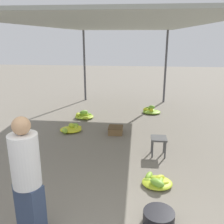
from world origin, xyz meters
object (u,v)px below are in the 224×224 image
Objects in this scene: banana_pile_right_0 at (157,182)px; banana_pile_right_1 at (151,111)px; banana_pile_left_1 at (84,116)px; basin_black at (159,217)px; banana_pile_left_0 at (72,128)px; stool at (159,141)px; vendor_foreground at (27,178)px; crate_near at (116,130)px.

banana_pile_right_1 reaches higher than banana_pile_right_0.
basin_black is at bearing -65.81° from banana_pile_left_1.
banana_pile_left_0 is 3.28m from banana_pile_right_0.
banana_pile_right_0 is 4.37m from banana_pile_right_1.
stool reaches higher than banana_pile_left_0.
banana_pile_right_1 reaches higher than basin_black.
banana_pile_left_0 is 1.14m from banana_pile_left_1.
vendor_foreground is 2.71× the size of banana_pile_left_1.
banana_pile_right_0 is at bearing 87.74° from basin_black.
banana_pile_left_1 reaches higher than basin_black.
basin_black is at bearing -57.67° from banana_pile_left_0.
banana_pile_left_1 is at bearing -160.11° from banana_pile_right_1.
crate_near is (1.13, -1.23, 0.02)m from banana_pile_left_1.
banana_pile_right_0 is at bearing -68.24° from crate_near.
banana_pile_left_0 is 1.24× the size of banana_pile_right_1.
banana_pile_left_0 reaches higher than crate_near.
vendor_foreground is 2.31m from banana_pile_right_0.
banana_pile_right_0 is (2.07, -3.59, -0.01)m from banana_pile_left_1.
crate_near is at bearing -117.11° from banana_pile_right_1.
vendor_foreground is at bearing -107.45° from banana_pile_right_1.
vendor_foreground is 2.67× the size of banana_pile_right_1.
banana_pile_right_1 is at bearing 88.84° from banana_pile_right_0.
banana_pile_right_1 is at bearing 40.20° from banana_pile_left_0.
stool is 0.94× the size of basin_black.
banana_pile_left_0 is (-0.47, 3.80, -0.79)m from vendor_foreground.
vendor_foreground reaches higher than banana_pile_right_1.
banana_pile_left_1 is (-2.18, 2.40, -0.26)m from stool.
vendor_foreground is at bearing -101.69° from crate_near.
vendor_foreground is 4.28× the size of crate_near.
banana_pile_right_0 is 0.95× the size of banana_pile_right_1.
stool is at bearing 84.79° from banana_pile_right_0.
vendor_foreground is 5.01m from banana_pile_left_1.
banana_pile_right_0 is at bearing -95.21° from stool.
basin_black is 0.71× the size of banana_pile_right_1.
banana_pile_right_0 is 2.54m from crate_near.
vendor_foreground is at bearing -125.61° from stool.
stool is 3.19m from banana_pile_right_1.
banana_pile_left_0 is at bearing 97.10° from vendor_foreground.
banana_pile_right_1 reaches higher than crate_near.
banana_pile_right_1 is (1.80, 5.71, -0.78)m from vendor_foreground.
banana_pile_left_1 is at bearing 132.23° from stool.
vendor_foreground is 2.16× the size of banana_pile_left_0.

